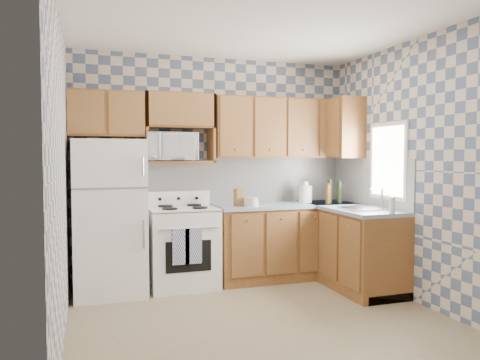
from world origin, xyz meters
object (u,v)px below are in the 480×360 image
object	(u,v)px
microwave	(169,147)
electric_kettle	(305,194)
refrigerator	(110,217)
stove_body	(183,248)

from	to	relation	value
microwave	electric_kettle	size ratio (longest dim) A/B	2.79
refrigerator	microwave	world-z (taller)	microwave
electric_kettle	microwave	bearing A→B (deg)	176.87
stove_body	microwave	xyz separation A→B (m)	(-0.12, 0.16, 1.16)
stove_body	microwave	world-z (taller)	microwave
stove_body	refrigerator	bearing A→B (deg)	-178.22
refrigerator	stove_body	size ratio (longest dim) A/B	1.87
stove_body	microwave	distance (m)	1.18
refrigerator	stove_body	distance (m)	0.89
stove_body	electric_kettle	bearing A→B (deg)	2.28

